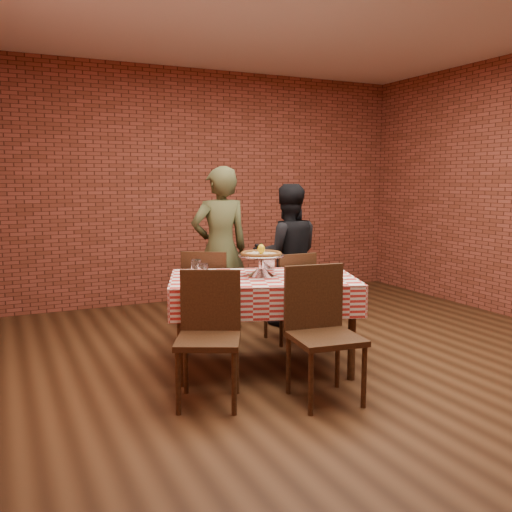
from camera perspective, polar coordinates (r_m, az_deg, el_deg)
name	(u,v)px	position (r m, az deg, el deg)	size (l,w,h in m)	color
ground	(333,367)	(4.68, 7.93, -11.35)	(6.00, 6.00, 0.00)	black
back_wall	(205,186)	(7.12, -5.25, 7.19)	(5.50, 5.50, 0.00)	brown
table	(263,323)	(4.55, 0.68, -6.91)	(1.46, 0.88, 0.75)	#442A15
tablecloth	(263,292)	(4.49, 0.69, -3.73)	(1.50, 0.91, 0.25)	red
pizza_stand	(261,266)	(4.49, 0.54, -0.99)	(0.39, 0.39, 0.17)	silver
pizza	(261,254)	(4.48, 0.55, 0.16)	(0.34, 0.34, 0.03)	beige
lemon	(261,249)	(4.47, 0.55, 0.73)	(0.06, 0.06, 0.08)	yellow
water_glass_left	(203,272)	(4.29, -5.51, -1.70)	(0.09, 0.09, 0.13)	white
water_glass_right	(196,268)	(4.51, -6.20, -1.23)	(0.09, 0.09, 0.13)	white
side_plate	(323,277)	(4.43, 6.98, -2.21)	(0.16, 0.16, 0.01)	white
sweetener_packet_a	(343,279)	(4.41, 8.99, -2.35)	(0.05, 0.04, 0.01)	white
sweetener_packet_b	(335,278)	(4.45, 8.21, -2.25)	(0.05, 0.04, 0.01)	white
condiment_caddy	(268,263)	(4.74, 1.28, -0.69)	(0.10, 0.08, 0.14)	silver
chair_near_left	(208,340)	(3.81, -4.96, -8.65)	(0.43, 0.43, 0.91)	#442A15
chair_near_right	(326,336)	(3.88, 7.22, -8.19)	(0.45, 0.45, 0.94)	#442A15
chair_far_left	(208,296)	(5.23, -4.94, -4.16)	(0.41, 0.41, 0.89)	#442A15
chair_far_right	(288,296)	(5.29, 3.38, -4.19)	(0.38, 0.38, 0.86)	#442A15
diner_olive	(220,249)	(5.63, -3.73, 0.72)	(0.61, 0.40, 1.67)	#454728
diner_black	(287,255)	(5.83, 3.27, 0.11)	(0.73, 0.57, 1.49)	black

